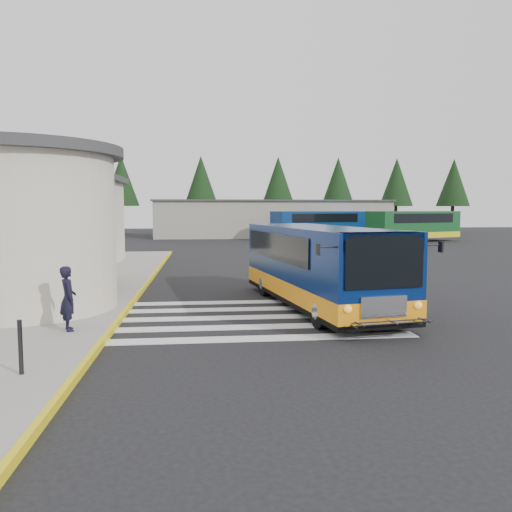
{
  "coord_description": "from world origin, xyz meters",
  "views": [
    {
      "loc": [
        -1.71,
        -14.92,
        3.1
      ],
      "look_at": [
        -0.2,
        -0.5,
        1.76
      ],
      "focal_mm": 35.0,
      "sensor_mm": 36.0,
      "label": 1
    }
  ],
  "objects": [
    {
      "name": "transit_bus",
      "position": [
        1.88,
        0.56,
        1.23
      ],
      "size": [
        4.12,
        9.33,
        2.56
      ],
      "rotation": [
        0.0,
        0.0,
        0.16
      ],
      "color": "#071C54",
      "rests_on": "ground"
    },
    {
      "name": "sidewalk",
      "position": [
        -9.0,
        4.0,
        0.07
      ],
      "size": [
        10.0,
        34.0,
        0.15
      ],
      "primitive_type": "cube",
      "color": "gray",
      "rests_on": "ground"
    },
    {
      "name": "far_bus_a",
      "position": [
        10.06,
        35.47,
        1.65
      ],
      "size": [
        10.23,
        5.67,
        2.54
      ],
      "rotation": [
        0.0,
        0.0,
        1.89
      ],
      "color": "navy",
      "rests_on": "ground"
    },
    {
      "name": "ground",
      "position": [
        0.0,
        0.0,
        0.0
      ],
      "size": [
        140.0,
        140.0,
        0.0
      ],
      "primitive_type": "plane",
      "color": "black",
      "rests_on": "ground"
    },
    {
      "name": "far_bus_b",
      "position": [
        18.74,
        32.05,
        1.67
      ],
      "size": [
        10.26,
        6.29,
        2.56
      ],
      "rotation": [
        0.0,
        0.0,
        1.95
      ],
      "color": "#12471E",
      "rests_on": "ground"
    },
    {
      "name": "tree_line",
      "position": [
        6.29,
        50.0,
        6.77
      ],
      "size": [
        58.4,
        4.4,
        10.0
      ],
      "color": "black",
      "rests_on": "ground"
    },
    {
      "name": "pedestrian_a",
      "position": [
        -5.02,
        -2.49,
        0.95
      ],
      "size": [
        0.58,
        0.68,
        1.59
      ],
      "primitive_type": "imported",
      "rotation": [
        0.0,
        0.0,
        1.98
      ],
      "color": "black",
      "rests_on": "sidewalk"
    },
    {
      "name": "crosswalk",
      "position": [
        -0.5,
        -0.8,
        0.01
      ],
      "size": [
        8.0,
        5.35,
        0.01
      ],
      "color": "silver",
      "rests_on": "ground"
    },
    {
      "name": "curb_strip",
      "position": [
        -4.05,
        4.0,
        0.08
      ],
      "size": [
        0.12,
        34.0,
        0.16
      ],
      "primitive_type": "cube",
      "color": "yellow",
      "rests_on": "ground"
    },
    {
      "name": "bollard",
      "position": [
        -5.0,
        -5.78,
        0.65
      ],
      "size": [
        0.08,
        0.08,
        0.99
      ],
      "primitive_type": "cylinder",
      "color": "black",
      "rests_on": "sidewalk"
    },
    {
      "name": "depot_building",
      "position": [
        6.0,
        42.0,
        2.11
      ],
      "size": [
        26.4,
        8.4,
        4.2
      ],
      "color": "gray",
      "rests_on": "ground"
    }
  ]
}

